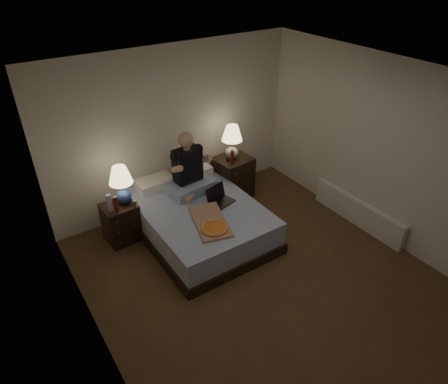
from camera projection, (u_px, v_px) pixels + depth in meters
floor at (263, 280)px, 5.08m from camera, size 4.00×4.50×0.00m
ceiling at (277, 86)px, 3.74m from camera, size 4.00×4.50×0.00m
wall_back at (174, 130)px, 5.99m from camera, size 4.00×0.00×2.50m
wall_left at (91, 268)px, 3.47m from camera, size 0.00×4.50×2.50m
wall_right at (385, 152)px, 5.35m from camera, size 0.00×4.50×2.50m
bed at (200, 220)px, 5.74m from camera, size 1.50×2.00×0.50m
nightstand_left at (121, 223)px, 5.62m from camera, size 0.47×0.43×0.58m
nightstand_right at (233, 178)px, 6.55m from camera, size 0.59×0.55×0.71m
lamp_left at (122, 185)px, 5.38m from camera, size 0.33×0.33×0.56m
lamp_right at (232, 142)px, 6.21m from camera, size 0.33×0.33×0.56m
water_bottle at (109, 203)px, 5.30m from camera, size 0.07×0.07×0.25m
soda_can at (135, 203)px, 5.42m from camera, size 0.07×0.07×0.10m
beer_bottle_left at (116, 204)px, 5.29m from camera, size 0.06×0.06×0.23m
beer_bottle_right at (232, 156)px, 6.17m from camera, size 0.06×0.06×0.23m
person at (189, 163)px, 5.68m from camera, size 0.70×0.58×0.93m
laptop at (222, 196)px, 5.60m from camera, size 0.40×0.36×0.24m
pizza_box at (214, 229)px, 5.09m from camera, size 0.59×0.84×0.08m
radiator at (358, 212)px, 6.00m from camera, size 0.10×1.60×0.40m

